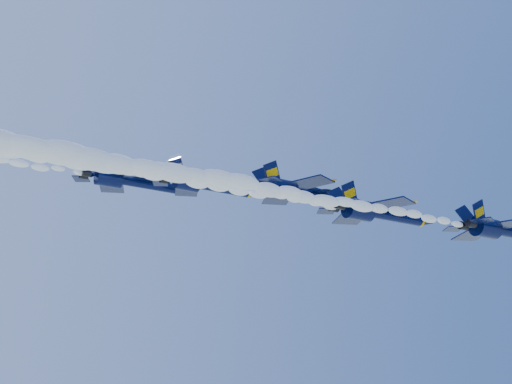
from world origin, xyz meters
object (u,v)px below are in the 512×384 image
jet_fourth (207,185)px  jet_fifth (131,181)px  jet_third (303,192)px  jet_lead (503,230)px  jet_second (379,213)px

jet_fourth → jet_fifth: 12.75m
jet_third → jet_fifth: 27.09m
jet_lead → jet_fifth: size_ratio=1.00×
jet_lead → jet_fifth: (-43.77, 33.64, 9.76)m
jet_lead → jet_fifth: bearing=142.5°
jet_second → jet_fifth: (-28.61, 24.81, 7.21)m
jet_third → jet_second: bearing=-50.2°
jet_lead → jet_second: bearing=149.8°
jet_second → jet_fifth: bearing=139.1°
jet_second → jet_fifth: 38.55m
jet_second → jet_third: bearing=129.8°
jet_lead → jet_fourth: size_ratio=1.08×
jet_third → jet_fifth: bearing=142.9°
jet_lead → jet_third: size_ratio=0.95×
jet_fifth → jet_fourth: bearing=-45.3°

